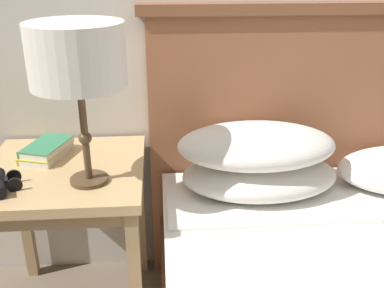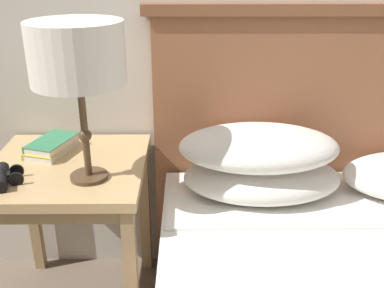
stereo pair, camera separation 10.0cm
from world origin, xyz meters
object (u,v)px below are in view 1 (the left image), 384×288
at_px(nightstand, 66,189).
at_px(book_stacked_on_top, 46,147).
at_px(book_on_nightstand, 46,153).
at_px(table_lamp, 77,58).

relative_size(nightstand, book_stacked_on_top, 2.86).
relative_size(book_on_nightstand, book_stacked_on_top, 1.02).
height_order(nightstand, book_on_nightstand, book_on_nightstand).
relative_size(table_lamp, book_on_nightstand, 2.24).
relative_size(nightstand, book_on_nightstand, 2.80).
bearing_deg(book_stacked_on_top, table_lamp, -49.53).
relative_size(nightstand, table_lamp, 1.25).
height_order(table_lamp, book_on_nightstand, table_lamp).
height_order(book_on_nightstand, book_stacked_on_top, book_stacked_on_top).
height_order(table_lamp, book_stacked_on_top, table_lamp).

